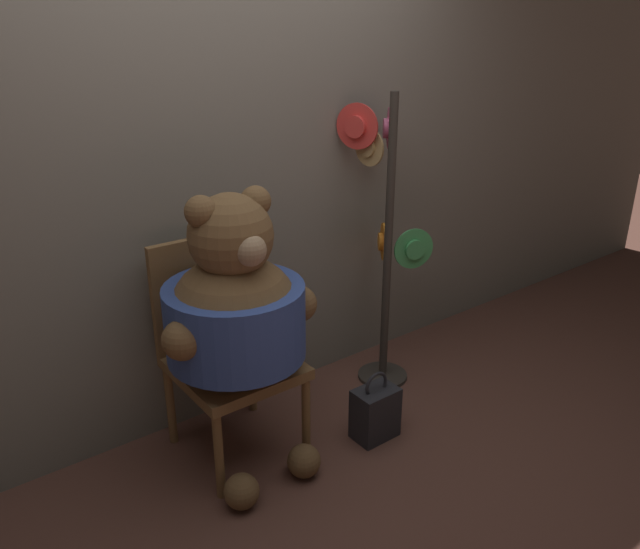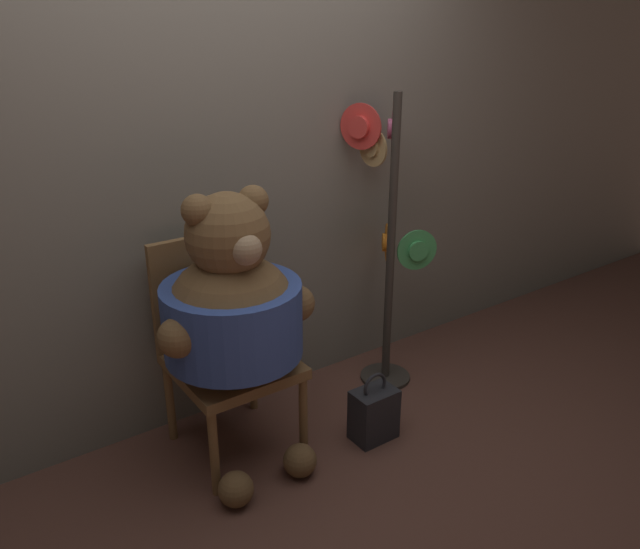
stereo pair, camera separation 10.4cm
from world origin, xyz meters
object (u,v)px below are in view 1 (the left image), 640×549
Objects in this scene: hat_display_rack at (384,230)px; handbag_on_ground at (375,412)px; chair at (223,343)px; teddy_bear at (236,313)px.

hat_display_rack is 4.42× the size of handbag_on_ground.
teddy_bear reaches higher than chair.
teddy_bear is 3.58× the size of handbag_on_ground.
hat_display_rack reaches higher than handbag_on_ground.
hat_display_rack is (1.01, 0.03, 0.33)m from chair.
handbag_on_ground is (0.60, -0.23, -0.62)m from teddy_bear.
teddy_bear is at bearing -98.12° from chair.
chair is 0.29m from teddy_bear.
teddy_bear reaches higher than handbag_on_ground.
chair is at bearing 81.88° from teddy_bear.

